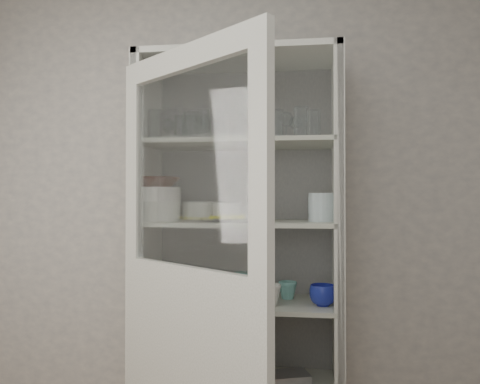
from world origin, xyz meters
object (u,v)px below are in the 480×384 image
Objects in this scene: mug_teal at (288,290)px; terracotta_bowl at (158,182)px; mug_blue at (323,295)px; cream_dish at (199,371)px; goblet_3 at (286,126)px; glass_platter at (227,219)px; goblet_1 at (204,129)px; goblet_2 at (295,129)px; yellow_trivet at (227,217)px; measuring_cups at (203,297)px; tin_box at (289,379)px; cream_bowl at (158,194)px; pantry_cabinet at (242,282)px; cupboard_door at (188,322)px; teal_jar at (242,286)px; mug_white at (270,295)px; plate_stack_front at (158,211)px; white_ramekin at (227,209)px; plate_stack_back at (204,210)px; goblet_0 at (168,131)px; white_canister at (164,283)px; grey_bowl_stack at (322,207)px.

terracotta_bowl is at bearing -173.64° from mug_teal.
mug_blue is 0.58× the size of cream_dish.
glass_platter is at bearing -159.40° from goblet_3.
goblet_2 is (0.49, -0.00, -0.01)m from goblet_1.
measuring_cups is (-0.12, -0.03, -0.40)m from yellow_trivet.
tin_box is (0.46, -0.13, -1.26)m from goblet_1.
terracotta_bowl reaches higher than mug_teal.
pantry_cabinet is at bearing 18.16° from cream_bowl.
glass_platter is at bearing -6.12° from cream_dish.
glass_platter is 0.48m from mug_teal.
teal_jar is at bearing 113.04° from cupboard_door.
pantry_cabinet is 7.42× the size of glass_platter.
mug_white is (-0.12, -0.20, -0.83)m from goblet_2.
goblet_3 is 0.79m from plate_stack_front.
measuring_cups is (-0.12, -0.03, -0.44)m from white_ramekin.
cream_dish is (0.00, -0.14, -0.81)m from plate_stack_back.
mug_blue is at bearing -51.78° from goblet_2.
goblet_0 is at bearing 173.55° from pantry_cabinet.
goblet_2 is 1.05× the size of white_ramekin.
glass_platter is at bearing 6.45° from plate_stack_front.
teal_jar is 0.48m from cream_dish.
white_canister reaches higher than mug_white.
plate_stack_front is at bearing 180.00° from cream_bowl.
goblet_2 is at bearing -3.57° from plate_stack_back.
goblet_1 is 0.94m from mug_white.
glass_platter is 0.79m from cream_dish.
goblet_0 is at bearing 157.14° from mug_blue.
glass_platter is (-0.34, -0.12, -0.47)m from goblet_2.
cream_bowl is 0.64m from teal_jar.
cream_bowl is 0.06m from terracotta_bowl.
white_ramekin is (0.00, 0.00, 0.04)m from yellow_trivet.
grey_bowl_stack is 0.74m from measuring_cups.
mug_white is (0.22, -0.08, -0.41)m from white_ramekin.
mug_blue is 0.66× the size of tin_box.
cupboard_door is 0.70m from mug_blue.
mug_white is at bearing -19.91° from white_ramekin.
tin_box is (-0.16, -0.02, -0.84)m from grey_bowl_stack.
goblet_0 is at bearing 90.00° from white_canister.
pantry_cabinet is at bearing 127.27° from mug_white.
cupboard_door is 21.06× the size of mug_teal.
grey_bowl_stack is (0.62, -0.14, 0.02)m from plate_stack_back.
cream_bowl reaches higher than mug_blue.
cream_bowl is (-0.26, 0.43, 0.52)m from cupboard_door.
goblet_3 is (-0.05, -0.01, 0.01)m from goblet_2.
tin_box is at bearing -6.53° from white_canister.
goblet_0 reaches higher than glass_platter.
goblet_1 reaches higher than mug_blue.
yellow_trivet is at bearing -40.44° from goblet_1.
goblet_1 is at bearing 177.81° from goblet_3.
cupboard_door is 7.07× the size of glass_platter.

